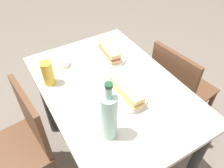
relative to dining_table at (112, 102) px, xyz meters
The scene contains 13 objects.
ground_plane 0.64m from the dining_table, ahead, with size 8.00×8.00×0.00m, color #6B6056.
dining_table is the anchor object (origin of this frame).
chair_far 0.59m from the dining_table, 88.87° to the left, with size 0.45×0.45×0.85m.
chair_near 0.60m from the dining_table, 101.53° to the right, with size 0.44×0.44×0.85m.
plate_near 0.18m from the dining_table, 11.57° to the left, with size 0.25×0.25×0.01m, color white.
baguette_sandwich_near 0.21m from the dining_table, 11.57° to the left, with size 0.25×0.07×0.07m.
knife_near 0.20m from the dining_table, 37.89° to the left, with size 0.18×0.04×0.01m.
plate_far 0.32m from the dining_table, 153.37° to the left, with size 0.25×0.25×0.01m, color white.
baguette_sandwich_far 0.34m from the dining_table, 153.37° to the left, with size 0.23×0.09×0.07m.
knife_far 0.36m from the dining_table, 144.67° to the left, with size 0.18×0.04×0.01m.
water_bottle 0.42m from the dining_table, 33.04° to the right, with size 0.08×0.08×0.33m.
beer_glass 0.42m from the dining_table, 125.55° to the right, with size 0.07×0.07×0.15m, color gold.
olive_bowl 0.40m from the dining_table, 152.83° to the right, with size 0.08×0.08×0.03m, color silver.
Camera 1 is at (0.82, -0.49, 1.69)m, focal length 36.43 mm.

